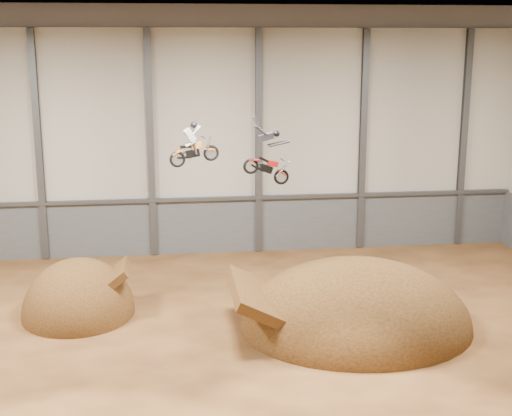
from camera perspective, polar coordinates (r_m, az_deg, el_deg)
The scene contains 14 objects.
floor at distance 31.92m, azimuth -2.39°, elevation -11.34°, with size 40.00×40.00×0.00m, color #4E2D15.
back_wall at distance 44.42m, azimuth -4.11°, elevation 5.15°, with size 40.00×0.10×14.00m, color beige.
ceiling at distance 29.00m, azimuth -2.67°, elevation 14.66°, with size 40.00×40.00×0.00m, color black.
lower_band_back at distance 45.37m, azimuth -3.99°, elevation -1.45°, with size 39.80×0.18×3.50m, color #55585C.
steel_rail at distance 44.80m, azimuth -4.02°, elevation 0.73°, with size 39.80×0.35×0.20m, color #47494F.
steel_column_1 at distance 44.83m, azimuth -17.00°, elevation 4.67°, with size 0.40×0.36×13.90m, color #47494F.
steel_column_2 at distance 44.17m, azimuth -8.43°, elevation 4.99°, with size 0.40×0.36×13.90m, color #47494F.
steel_column_3 at distance 44.52m, azimuth 0.21°, elevation 5.20°, with size 0.40×0.36×13.90m, color #47494F.
steel_column_4 at distance 45.84m, azimuth 8.54°, elevation 5.29°, with size 0.40×0.36×13.90m, color #47494F.
steel_column_5 at distance 48.06m, azimuth 16.25°, elevation 5.27°, with size 0.40×0.36×13.90m, color #47494F.
takeoff_ramp at distance 36.99m, azimuth -13.96°, elevation -8.18°, with size 5.52×6.37×5.52m, color #3A220E.
landing_ramp at distance 34.70m, azimuth 7.95°, elevation -9.37°, with size 11.04×9.76×6.37m, color #3A220E.
fmx_rider_a at distance 33.77m, azimuth -4.89°, elevation 5.35°, with size 2.39×0.91×2.16m, color orange, non-canonical shape.
fmx_rider_b at distance 32.62m, azimuth 0.61°, elevation 4.57°, with size 2.99×0.86×2.57m, color red, non-canonical shape.
Camera 1 is at (-2.30, -28.90, 13.36)m, focal length 50.00 mm.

